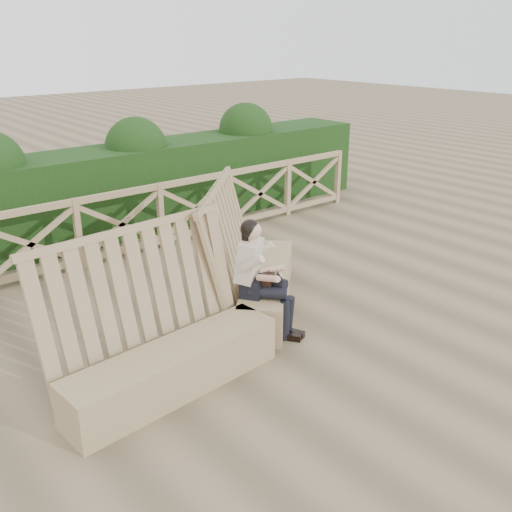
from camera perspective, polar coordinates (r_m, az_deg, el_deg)
ground at (r=6.77m, az=0.91°, el=-8.46°), size 60.00×60.00×0.00m
bench at (r=6.61m, az=-3.56°, el=-5.25°), size 4.18×2.39×1.62m
woman at (r=6.62m, az=0.33°, el=-1.72°), size 0.66×0.85×1.41m
guardrail at (r=9.26m, az=-13.33°, el=3.11°), size 10.10×0.09×1.10m
hedge at (r=10.25m, az=-16.51°, el=5.72°), size 12.00×1.20×1.50m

